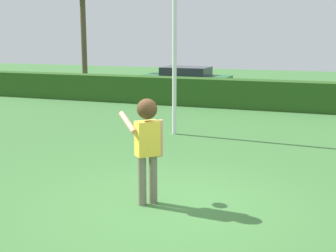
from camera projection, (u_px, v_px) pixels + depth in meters
The scene contains 5 objects.
ground_plane at pixel (168, 203), 7.80m from camera, with size 60.00×60.00×0.00m, color #3E7337.
person at pixel (147, 138), 7.57m from camera, with size 0.83×0.49×1.79m.
frisbee at pixel (145, 122), 8.00m from camera, with size 0.25×0.25×0.07m.
hedge_row at pixel (263, 95), 17.48m from camera, with size 26.14×0.90×1.09m, color #28511A.
parked_car_green at pixel (186, 79), 22.20m from camera, with size 4.23×1.87×1.25m.
Camera 1 is at (2.51, -6.95, 2.82)m, focal length 49.40 mm.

